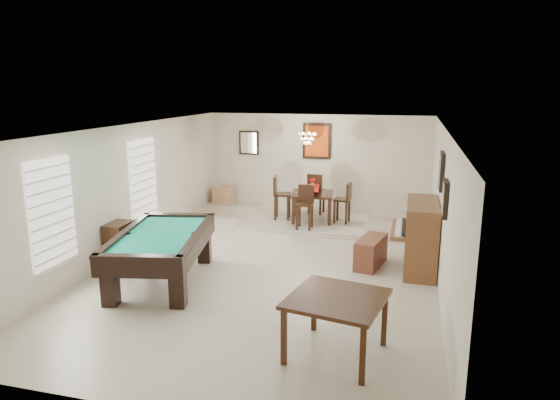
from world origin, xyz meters
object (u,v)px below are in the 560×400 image
at_px(dining_chair_north, 316,193).
at_px(corner_bench, 224,195).
at_px(pool_table, 162,258).
at_px(dining_chair_east, 342,203).
at_px(dining_chair_west, 282,198).
at_px(upright_piano, 413,236).
at_px(piano_bench, 371,252).
at_px(square_table, 336,326).
at_px(dining_table, 312,204).
at_px(chandelier, 307,134).
at_px(dining_chair_south, 305,207).
at_px(flower_vase, 313,183).
at_px(apothecary_chest, 120,244).

height_order(dining_chair_north, corner_bench, dining_chair_north).
xyz_separation_m(pool_table, dining_chair_east, (2.55, 4.18, 0.18)).
bearing_deg(dining_chair_east, dining_chair_west, -82.89).
xyz_separation_m(upright_piano, piano_bench, (-0.74, -0.04, -0.37)).
distance_m(square_table, corner_bench, 8.15).
height_order(dining_table, chandelier, chandelier).
relative_size(dining_chair_west, corner_bench, 1.98).
xyz_separation_m(piano_bench, dining_table, (-1.62, 2.50, 0.25)).
height_order(square_table, dining_chair_south, dining_chair_south).
bearing_deg(flower_vase, dining_chair_east, -1.03).
relative_size(square_table, dining_chair_west, 1.07).
bearing_deg(corner_bench, piano_bench, -39.79).
bearing_deg(piano_bench, dining_chair_east, 109.81).
height_order(square_table, flower_vase, flower_vase).
relative_size(dining_chair_south, corner_bench, 1.87).
xyz_separation_m(square_table, piano_bench, (0.17, 3.36, -0.12)).
xyz_separation_m(dining_chair_east, chandelier, (-0.91, 0.22, 1.59)).
relative_size(dining_chair_south, dining_chair_west, 0.94).
relative_size(square_table, upright_piano, 0.74).
relative_size(upright_piano, dining_chair_north, 1.47).
xyz_separation_m(flower_vase, dining_chair_west, (-0.74, -0.03, -0.40)).
xyz_separation_m(square_table, dining_chair_west, (-2.20, 5.83, 0.26)).
height_order(apothecary_chest, corner_bench, apothecary_chest).
height_order(piano_bench, apothecary_chest, apothecary_chest).
relative_size(square_table, apothecary_chest, 1.35).
bearing_deg(dining_chair_west, piano_bench, -143.81).
bearing_deg(dining_chair_south, pool_table, -118.26).
bearing_deg(dining_chair_north, flower_vase, 98.62).
bearing_deg(dining_table, corner_bench, 157.56).
relative_size(dining_chair_west, dining_chair_east, 1.09).
distance_m(upright_piano, dining_chair_north, 4.00).
relative_size(dining_table, corner_bench, 1.82).
relative_size(pool_table, chandelier, 4.25).
relative_size(upright_piano, corner_bench, 2.88).
height_order(upright_piano, dining_chair_north, upright_piano).
relative_size(dining_chair_east, chandelier, 1.62).
bearing_deg(piano_bench, flower_vase, 122.96).
bearing_deg(upright_piano, dining_chair_south, 144.50).
height_order(apothecary_chest, chandelier, chandelier).
relative_size(upright_piano, dining_chair_east, 1.58).
distance_m(dining_chair_north, corner_bench, 2.74).
distance_m(apothecary_chest, dining_chair_north, 5.32).
bearing_deg(dining_chair_west, dining_chair_south, -143.02).
bearing_deg(pool_table, dining_chair_south, 50.87).
bearing_deg(flower_vase, pool_table, -113.52).
bearing_deg(chandelier, dining_chair_south, -80.92).
distance_m(dining_chair_south, dining_chair_east, 1.06).
xyz_separation_m(pool_table, chandelier, (1.64, 4.41, 1.77)).
distance_m(dining_chair_west, corner_bench, 2.33).
height_order(piano_bench, chandelier, chandelier).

